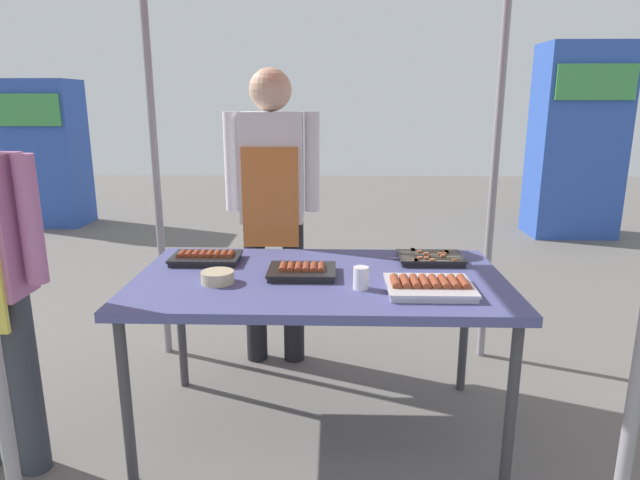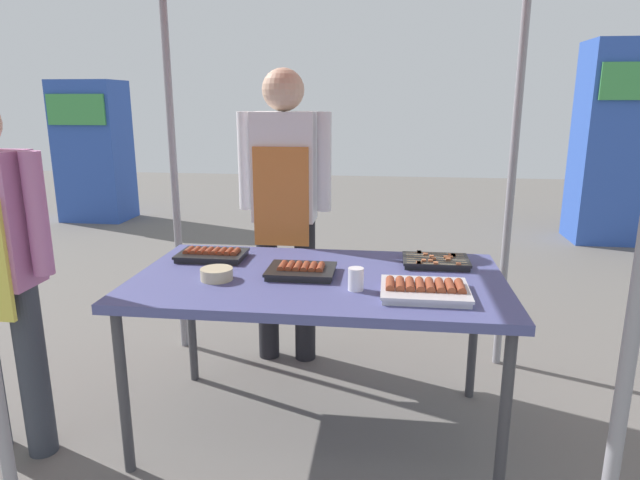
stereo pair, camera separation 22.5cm
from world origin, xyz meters
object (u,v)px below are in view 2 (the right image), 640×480
neighbor_stall_left (94,151)px  stall_table (319,288)px  tray_grilled_sausages (212,255)px  tray_meat_skewers (436,261)px  tray_pork_links (301,270)px  drink_cup_near_edge (356,279)px  neighbor_stall_right (623,144)px  tray_spring_rolls (425,289)px  condiment_bowl (217,274)px  vendor_woman (285,194)px

neighbor_stall_left → stall_table: bearing=-51.8°
tray_grilled_sausages → tray_meat_skewers: (1.06, 0.03, -0.00)m
stall_table → tray_pork_links: size_ratio=5.45×
tray_grilled_sausages → tray_pork_links: size_ratio=1.09×
tray_pork_links → tray_grilled_sausages: bearing=157.0°
tray_pork_links → stall_table: bearing=-6.8°
tray_grilled_sausages → drink_cup_near_edge: size_ratio=3.45×
stall_table → drink_cup_near_edge: 0.25m
tray_meat_skewers → neighbor_stall_right: 4.34m
tray_meat_skewers → tray_pork_links: 0.64m
tray_meat_skewers → tray_spring_rolls: 0.43m
condiment_bowl → neighbor_stall_right: neighbor_stall_right is taller
stall_table → neighbor_stall_right: 4.82m
neighbor_stall_left → drink_cup_near_edge: bearing=-51.4°
stall_table → vendor_woman: (-0.28, 0.72, 0.29)m
stall_table → tray_grilled_sausages: (-0.54, 0.21, 0.07)m
tray_pork_links → vendor_woman: size_ratio=0.18×
tray_spring_rolls → vendor_woman: size_ratio=0.21×
drink_cup_near_edge → neighbor_stall_right: neighbor_stall_right is taller
tray_pork_links → neighbor_stall_right: size_ratio=0.14×
tray_pork_links → vendor_woman: bearing=106.1°
stall_table → tray_pork_links: (-0.08, 0.01, 0.07)m
tray_grilled_sausages → neighbor_stall_right: size_ratio=0.15×
vendor_woman → neighbor_stall_right: 4.43m
tray_grilled_sausages → drink_cup_near_edge: drink_cup_near_edge is taller
stall_table → drink_cup_near_edge: (0.17, -0.16, 0.10)m
stall_table → drink_cup_near_edge: drink_cup_near_edge is taller
drink_cup_near_edge → tray_spring_rolls: bearing=-5.0°
tray_grilled_sausages → tray_pork_links: 0.51m
tray_meat_skewers → vendor_woman: size_ratio=0.18×
tray_meat_skewers → drink_cup_near_edge: (-0.35, -0.40, 0.03)m
vendor_woman → tray_grilled_sausages: bearing=62.7°
tray_spring_rolls → stall_table: bearing=157.5°
condiment_bowl → drink_cup_near_edge: bearing=-5.7°
tray_pork_links → condiment_bowl: (-0.35, -0.11, 0.00)m
tray_grilled_sausages → condiment_bowl: 0.33m
vendor_woman → neighbor_stall_right: (3.02, 3.24, 0.07)m
tray_meat_skewers → neighbor_stall_left: size_ratio=0.17×
tray_pork_links → condiment_bowl: same height
vendor_woman → neighbor_stall_right: size_ratio=0.79×
tray_spring_rolls → neighbor_stall_right: (2.29, 4.14, 0.28)m
tray_meat_skewers → drink_cup_near_edge: bearing=-131.2°
condiment_bowl → stall_table: bearing=13.4°
tray_grilled_sausages → drink_cup_near_edge: bearing=-27.2°
stall_table → tray_pork_links: 0.11m
drink_cup_near_edge → condiment_bowl: bearing=174.3°
stall_table → neighbor_stall_right: size_ratio=0.76×
vendor_woman → stall_table: bearing=111.4°
neighbor_stall_left → neighbor_stall_right: bearing=-3.6°
condiment_bowl → neighbor_stall_right: 5.15m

